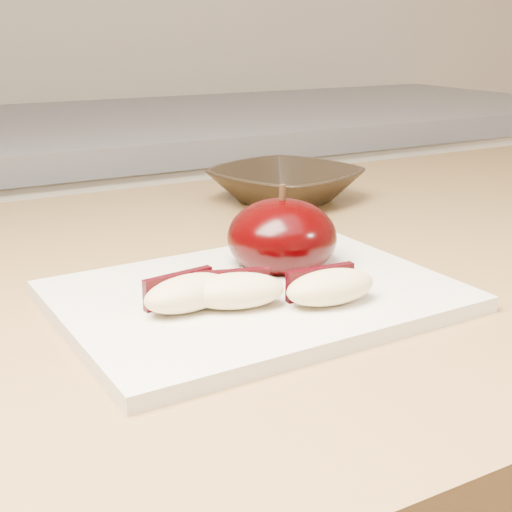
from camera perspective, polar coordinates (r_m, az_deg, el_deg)
cutting_board at (r=0.52m, az=0.00°, el=-3.22°), size 0.28×0.21×0.01m
apple_half at (r=0.56m, az=2.09°, el=1.51°), size 0.11×0.11×0.07m
apple_wedge_a at (r=0.48m, az=-5.48°, el=-2.91°), size 0.07×0.04×0.02m
apple_wedge_b at (r=0.48m, az=-1.65°, el=-2.75°), size 0.07×0.05×0.02m
apple_wedge_c at (r=0.49m, az=5.89°, el=-2.44°), size 0.07×0.04×0.02m
bowl at (r=0.81m, az=2.34°, el=5.70°), size 0.20×0.20×0.04m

